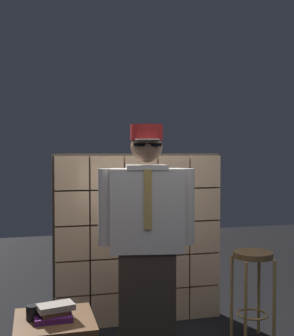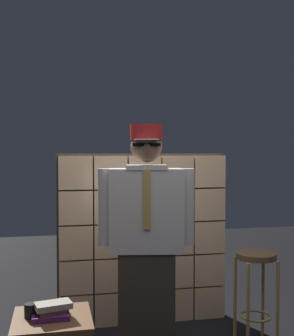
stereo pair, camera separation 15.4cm
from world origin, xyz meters
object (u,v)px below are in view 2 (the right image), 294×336
bar_stool (256,276)px  coffee_mug (31,311)px  standing_person (146,241)px  side_table (52,327)px  book_stack (52,311)px

bar_stool → coffee_mug: (-1.84, -0.46, 0.00)m
standing_person → side_table: (-0.70, -0.26, -0.50)m
standing_person → bar_stool: standing_person is taller
bar_stool → coffee_mug: 1.90m
bar_stool → side_table: bearing=-164.4°
bar_stool → standing_person: bearing=-168.1°
standing_person → coffee_mug: size_ratio=14.63×
standing_person → bar_stool: size_ratio=2.37×
book_stack → standing_person: bearing=21.8°
bar_stool → book_stack: 1.77m
standing_person → bar_stool: bearing=22.1°
bar_stool → side_table: bar_stool is taller
book_stack → coffee_mug: bearing=166.2°
side_table → coffee_mug: coffee_mug is taller
bar_stool → coffee_mug: bearing=-166.0°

